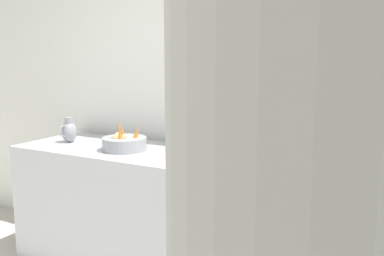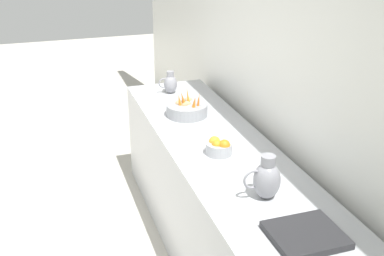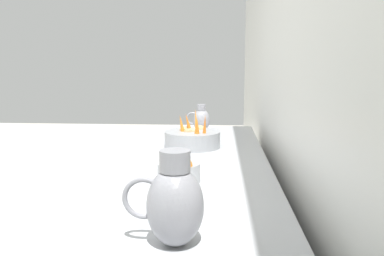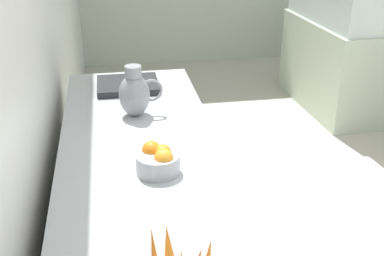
# 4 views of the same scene
# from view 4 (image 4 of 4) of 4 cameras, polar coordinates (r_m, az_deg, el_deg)

# --- Properties ---
(tile_wall_left) EXTENTS (0.10, 7.93, 3.00)m
(tile_wall_left) POSITION_cam_4_polar(r_m,az_deg,el_deg) (2.11, -19.92, 13.57)
(tile_wall_left) COLOR silver
(tile_wall_left) RESTS_ON ground_plane
(orange_bowl) EXTENTS (0.17, 0.17, 0.11)m
(orange_bowl) POSITION_cam_4_polar(r_m,az_deg,el_deg) (1.93, -3.89, -3.70)
(orange_bowl) COLOR #9EA0A5
(orange_bowl) RESTS_ON prep_counter
(metal_pitcher_tall) EXTENTS (0.21, 0.15, 0.25)m
(metal_pitcher_tall) POSITION_cam_4_polar(r_m,az_deg,el_deg) (2.42, -6.59, 3.96)
(metal_pitcher_tall) COLOR gray
(metal_pitcher_tall) RESTS_ON prep_counter
(counter_sink_basin) EXTENTS (0.34, 0.30, 0.04)m
(counter_sink_basin) POSITION_cam_4_polar(r_m,az_deg,el_deg) (2.82, -7.39, 4.93)
(counter_sink_basin) COLOR #232326
(counter_sink_basin) RESTS_ON prep_counter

